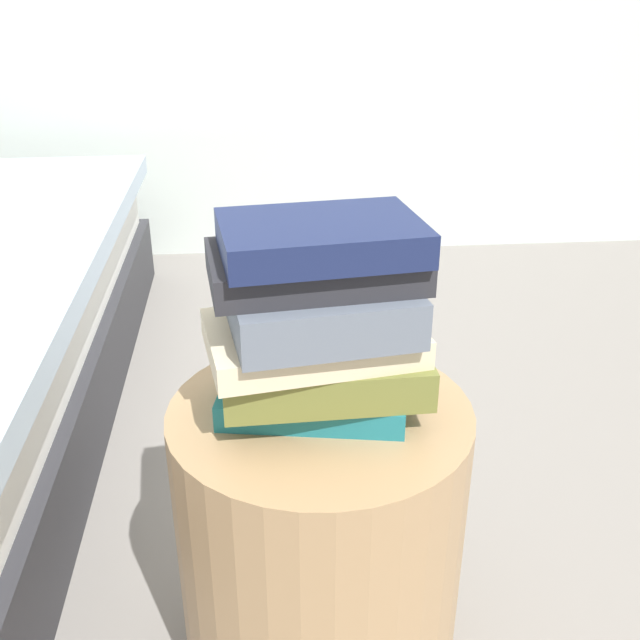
{
  "coord_description": "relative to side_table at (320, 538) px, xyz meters",
  "views": [
    {
      "loc": [
        -0.07,
        -0.87,
        1.04
      ],
      "look_at": [
        0.0,
        0.0,
        0.62
      ],
      "focal_mm": 40.56,
      "sensor_mm": 36.0,
      "label": 1
    }
  ],
  "objects": [
    {
      "name": "side_table",
      "position": [
        0.0,
        0.0,
        0.0
      ],
      "size": [
        0.44,
        0.44,
        0.48
      ],
      "primitive_type": "cylinder",
      "color": "tan",
      "rests_on": "ground_plane"
    },
    {
      "name": "book_teal",
      "position": [
        -0.01,
        0.01,
        0.26
      ],
      "size": [
        0.28,
        0.2,
        0.04
      ],
      "primitive_type": "cube",
      "rotation": [
        0.0,
        0.0,
        -0.16
      ],
      "color": "#1E727F",
      "rests_on": "side_table"
    },
    {
      "name": "book_olive",
      "position": [
        0.01,
        -0.01,
        0.31
      ],
      "size": [
        0.28,
        0.17,
        0.06
      ],
      "primitive_type": "cube",
      "rotation": [
        0.0,
        0.0,
        0.04
      ],
      "color": "olive",
      "rests_on": "book_teal"
    },
    {
      "name": "book_cream",
      "position": [
        -0.01,
        -0.0,
        0.35
      ],
      "size": [
        0.31,
        0.23,
        0.04
      ],
      "primitive_type": "cube",
      "rotation": [
        0.0,
        0.0,
        0.17
      ],
      "color": "beige",
      "rests_on": "book_olive"
    },
    {
      "name": "book_slate",
      "position": [
        -0.0,
        -0.01,
        0.41
      ],
      "size": [
        0.26,
        0.23,
        0.06
      ],
      "primitive_type": "cube",
      "rotation": [
        0.0,
        0.0,
        0.15
      ],
      "color": "slate",
      "rests_on": "book_cream"
    },
    {
      "name": "book_charcoal",
      "position": [
        -0.01,
        -0.0,
        0.46
      ],
      "size": [
        0.29,
        0.2,
        0.04
      ],
      "primitive_type": "cube",
      "rotation": [
        0.0,
        0.0,
        0.12
      ],
      "color": "#28282D",
      "rests_on": "book_slate"
    },
    {
      "name": "book_navy",
      "position": [
        0.0,
        -0.01,
        0.5
      ],
      "size": [
        0.27,
        0.21,
        0.04
      ],
      "primitive_type": "cube",
      "rotation": [
        0.0,
        0.0,
        0.13
      ],
      "color": "#19234C",
      "rests_on": "book_charcoal"
    }
  ]
}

